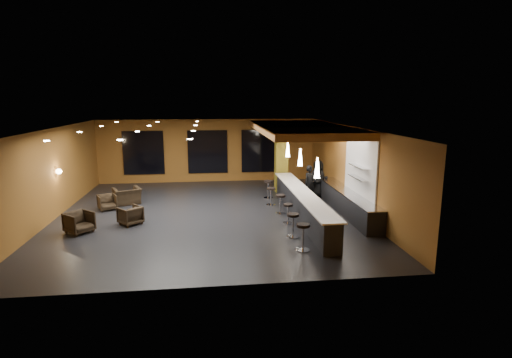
{
  "coord_description": "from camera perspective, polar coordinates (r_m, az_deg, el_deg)",
  "views": [
    {
      "loc": [
        0.01,
        -15.86,
        4.66
      ],
      "look_at": [
        2.0,
        0.5,
        1.3
      ],
      "focal_mm": 28.0,
      "sensor_mm": 36.0,
      "label": 1
    }
  ],
  "objects": [
    {
      "name": "bar_stool_1",
      "position": [
        13.62,
        5.29,
        -6.17
      ],
      "size": [
        0.42,
        0.42,
        0.83
      ],
      "rotation": [
        0.0,
        0.0,
        -0.13
      ],
      "color": "silver",
      "rests_on": "floor"
    },
    {
      "name": "staff_c",
      "position": [
        19.18,
        8.83,
        0.02
      ],
      "size": [
        0.99,
        0.8,
        1.76
      ],
      "primitive_type": "imported",
      "rotation": [
        0.0,
        0.0,
        0.31
      ],
      "color": "black",
      "rests_on": "floor"
    },
    {
      "name": "bar_top",
      "position": [
        15.72,
        6.65,
        -1.92
      ],
      "size": [
        0.78,
        8.1,
        0.05
      ],
      "primitive_type": "cube",
      "color": "white",
      "rests_on": "bar_counter"
    },
    {
      "name": "column",
      "position": [
        20.01,
        3.63,
        3.14
      ],
      "size": [
        0.6,
        0.6,
        3.5
      ],
      "primitive_type": "cube",
      "color": "olive",
      "rests_on": "floor"
    },
    {
      "name": "bar_stool_0",
      "position": [
        12.49,
        6.72,
        -7.75
      ],
      "size": [
        0.44,
        0.44,
        0.86
      ],
      "rotation": [
        0.0,
        0.0,
        0.31
      ],
      "color": "silver",
      "rests_on": "floor"
    },
    {
      "name": "prep_top",
      "position": [
        16.79,
        12.89,
        -1.76
      ],
      "size": [
        0.72,
        6.0,
        0.03
      ],
      "primitive_type": "cube",
      "color": "silver",
      "rests_on": "prep_counter"
    },
    {
      "name": "wood_soffit",
      "position": [
        17.37,
        6.41,
        7.16
      ],
      "size": [
        3.6,
        8.0,
        0.28
      ],
      "primitive_type": "cube",
      "color": "#B97536",
      "rests_on": "ceiling"
    },
    {
      "name": "wall_sconce",
      "position": [
        17.62,
        -26.36,
        0.98
      ],
      "size": [
        0.22,
        0.22,
        0.22
      ],
      "primitive_type": "sphere",
      "color": "#FFE5B2",
      "rests_on": "wall_left"
    },
    {
      "name": "pendant_0",
      "position": [
        13.56,
        8.74,
        1.58
      ],
      "size": [
        0.2,
        0.2,
        0.7
      ],
      "primitive_type": "cone",
      "color": "white",
      "rests_on": "wood_soffit"
    },
    {
      "name": "wall_shelf_upper",
      "position": [
        15.98,
        14.49,
        1.76
      ],
      "size": [
        0.3,
        1.5,
        0.03
      ],
      "primitive_type": "cube",
      "color": "silver",
      "rests_on": "wall_right"
    },
    {
      "name": "bar_stool_5",
      "position": [
        18.78,
        1.77,
        -1.14
      ],
      "size": [
        0.43,
        0.43,
        0.85
      ],
      "rotation": [
        0.0,
        0.0,
        0.21
      ],
      "color": "silver",
      "rests_on": "floor"
    },
    {
      "name": "staff_a",
      "position": [
        18.35,
        7.69,
        -0.63
      ],
      "size": [
        0.71,
        0.6,
        1.66
      ],
      "primitive_type": "imported",
      "rotation": [
        0.0,
        0.0,
        0.4
      ],
      "color": "black",
      "rests_on": "floor"
    },
    {
      "name": "armchair_d",
      "position": [
        18.71,
        -17.94,
        -2.32
      ],
      "size": [
        1.41,
        1.34,
        0.73
      ],
      "primitive_type": "imported",
      "rotation": [
        0.0,
        0.0,
        3.55
      ],
      "color": "black",
      "rests_on": "floor"
    },
    {
      "name": "window_center",
      "position": [
        22.49,
        -6.92,
        3.88
      ],
      "size": [
        2.2,
        0.06,
        2.4
      ],
      "primitive_type": "cube",
      "color": "black",
      "rests_on": "wall_back"
    },
    {
      "name": "wall_back",
      "position": [
        22.6,
        -6.92,
        4.04
      ],
      "size": [
        12.0,
        0.1,
        3.5
      ],
      "primitive_type": "cube",
      "color": "brown",
      "rests_on": "floor"
    },
    {
      "name": "pendant_1",
      "position": [
        15.95,
        6.34,
        3.13
      ],
      "size": [
        0.2,
        0.2,
        0.7
      ],
      "primitive_type": "cone",
      "color": "white",
      "rests_on": "wood_soffit"
    },
    {
      "name": "bar_counter",
      "position": [
        15.85,
        6.6,
        -3.77
      ],
      "size": [
        0.6,
        8.0,
        1.0
      ],
      "primitive_type": "cube",
      "color": "black",
      "rests_on": "floor"
    },
    {
      "name": "bar_stool_3",
      "position": [
        16.29,
        3.51,
        -3.25
      ],
      "size": [
        0.4,
        0.4,
        0.8
      ],
      "rotation": [
        0.0,
        0.0,
        0.06
      ],
      "color": "silver",
      "rests_on": "floor"
    },
    {
      "name": "pendant_2",
      "position": [
        18.37,
        4.56,
        4.26
      ],
      "size": [
        0.2,
        0.2,
        0.7
      ],
      "primitive_type": "cone",
      "color": "white",
      "rests_on": "wood_soffit"
    },
    {
      "name": "wall_right",
      "position": [
        17.22,
        13.72,
        1.46
      ],
      "size": [
        0.1,
        13.0,
        3.5
      ],
      "primitive_type": "cube",
      "color": "brown",
      "rests_on": "floor"
    },
    {
      "name": "wall_front",
      "position": [
        9.75,
        -6.72,
        -5.92
      ],
      "size": [
        12.0,
        0.1,
        3.5
      ],
      "primitive_type": "cube",
      "color": "brown",
      "rests_on": "floor"
    },
    {
      "name": "tile_backsplash",
      "position": [
        16.22,
        14.69,
        1.71
      ],
      "size": [
        0.06,
        3.2,
        2.4
      ],
      "primitive_type": "cube",
      "color": "white",
      "rests_on": "wall_right"
    },
    {
      "name": "armchair_b",
      "position": [
        15.72,
        -17.52,
        -4.96
      ],
      "size": [
        1.05,
        1.06,
        0.69
      ],
      "primitive_type": "imported",
      "rotation": [
        0.0,
        0.0,
        3.86
      ],
      "color": "black",
      "rests_on": "floor"
    },
    {
      "name": "ceiling",
      "position": [
        15.9,
        -7.02,
        7.44
      ],
      "size": [
        12.0,
        13.0,
        0.1
      ],
      "primitive_type": "cube",
      "color": "black"
    },
    {
      "name": "window_right",
      "position": [
        22.69,
        0.7,
        4.03
      ],
      "size": [
        2.2,
        0.06,
        2.4
      ],
      "primitive_type": "cube",
      "color": "black",
      "rests_on": "wall_back"
    },
    {
      "name": "wall_left",
      "position": [
        17.22,
        -27.42,
        0.49
      ],
      "size": [
        0.1,
        13.0,
        3.5
      ],
      "primitive_type": "cube",
      "color": "brown",
      "rests_on": "floor"
    },
    {
      "name": "bar_stool_4",
      "position": [
        17.56,
        2.15,
        -2.15
      ],
      "size": [
        0.4,
        0.4,
        0.79
      ],
      "rotation": [
        0.0,
        0.0,
        0.19
      ],
      "color": "silver",
      "rests_on": "floor"
    },
    {
      "name": "armchair_a",
      "position": [
        15.37,
        -23.94,
        -5.68
      ],
      "size": [
        1.15,
        1.15,
        0.75
      ],
      "primitive_type": "imported",
      "rotation": [
        0.0,
        0.0,
        0.85
      ],
      "color": "black",
      "rests_on": "floor"
    },
    {
      "name": "floor",
      "position": [
        16.54,
        -6.71,
        -5.1
      ],
      "size": [
        12.0,
        13.0,
        0.1
      ],
      "primitive_type": "cube",
      "color": "black",
      "rests_on": "ground"
    },
    {
      "name": "wall_shelf_lower",
      "position": [
        16.06,
        14.41,
        0.17
      ],
      "size": [
        0.3,
        1.5,
        0.03
      ],
      "primitive_type": "cube",
      "color": "silver",
      "rests_on": "wall_right"
    },
    {
      "name": "bar_stool_2",
      "position": [
        15.1,
        4.61,
        -4.56
      ],
      "size": [
        0.38,
        0.38,
        0.76
      ],
      "rotation": [
        0.0,
        0.0,
        0.01
      ],
      "color": "silver",
      "rests_on": "floor"
    },
    {
      "name": "armchair_c",
      "position": [
        18.02,
        -20.49,
        -3.13
      ],
      "size": [
        0.94,
        0.95,
        0.65
      ],
      "primitive_type": "imported",
      "rotation": [
        0.0,
        0.0,
        0.45
      ],
      "color": "black",
      "rests_on": "floor"
    },
    {
      "name": "window_left",
      "position": [
        22.77,
        -15.77,
        3.62
      ],
      "size": [
        2.2,
        0.06,
        2.4
      ],
      "primitive_type": "cube",
      "color": "black",
      "rests_on": "wall_back"
    },
    {
      "name": "staff_b",
      "position": [
        19.0,
        8.93,
        -0.04
      ],
      "size": [
        0.94,
        0.78,
        1.79
      ],
      "primitive_type": "imported",
      "rotation": [
        0.0,
        0.0,
        -0.12
      ],
      "color": "black",
      "rests_on": "floor"
    },
    {
      "name": "prep_counter",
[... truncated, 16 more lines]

